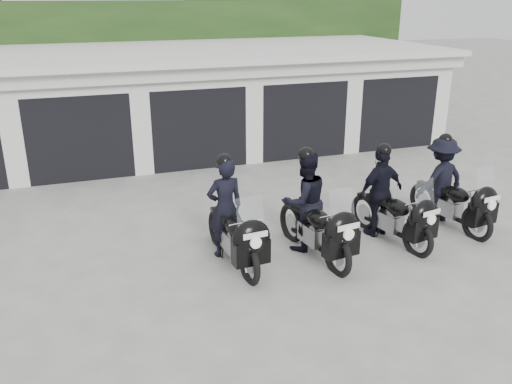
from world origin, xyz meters
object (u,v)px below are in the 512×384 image
object	(u,v)px
police_bike_a	(232,221)
police_bike_c	(387,199)
police_bike_d	(446,186)
police_bike_b	(310,209)

from	to	relation	value
police_bike_a	police_bike_c	distance (m)	3.14
police_bike_c	police_bike_d	distance (m)	1.57
police_bike_b	police_bike_d	bearing A→B (deg)	-1.95
police_bike_d	police_bike_b	bearing A→B (deg)	177.80
police_bike_a	police_bike_c	world-z (taller)	police_bike_a
police_bike_b	police_bike_d	xyz separation A→B (m)	(3.23, 0.32, -0.03)
police_bike_a	police_bike_d	world-z (taller)	police_bike_a
police_bike_a	police_bike_b	size ratio (longest dim) A/B	0.98
police_bike_b	police_bike_d	world-z (taller)	police_bike_b
police_bike_d	police_bike_a	bearing A→B (deg)	174.72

